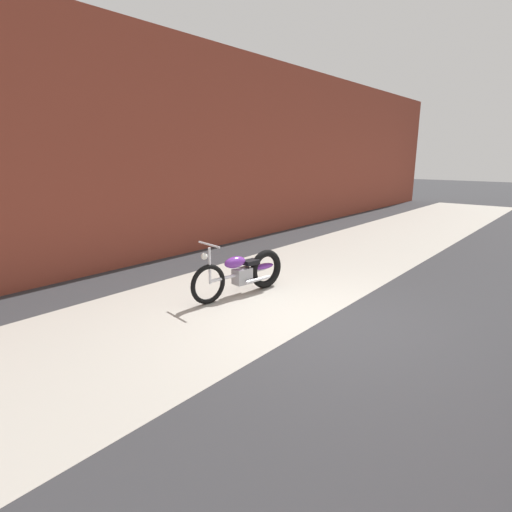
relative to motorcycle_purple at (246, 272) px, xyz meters
The scene contains 4 objects.
ground_plane 1.80m from the motorcycle_purple, 100.60° to the right, with size 80.00×80.00×0.00m, color #2D2D30.
sidewalk_slab 0.51m from the motorcycle_purple, behind, with size 36.00×3.50×0.01m, color #9E998E.
brick_building_wall 4.12m from the motorcycle_purple, 95.30° to the left, with size 36.00×0.50×5.17m, color brown.
motorcycle_purple is the anchor object (origin of this frame).
Camera 1 is at (-4.92, -2.89, 2.42)m, focal length 28.57 mm.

